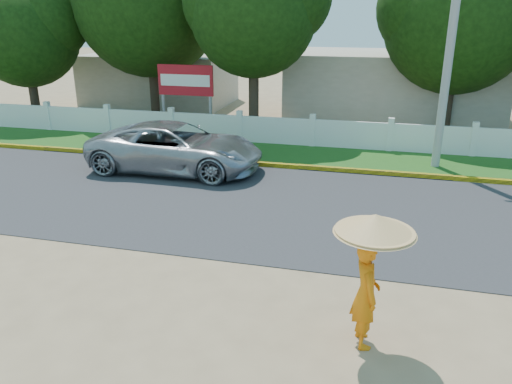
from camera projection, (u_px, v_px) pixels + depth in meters
ground at (231, 288)px, 9.81m from camera, size 120.00×120.00×0.00m
road at (278, 206)px, 13.91m from camera, size 60.00×7.00×0.02m
grass_verge at (306, 156)px, 18.69m from camera, size 60.00×3.50×0.03m
curb at (299, 167)px, 17.12m from camera, size 40.00×0.18×0.16m
fence at (312, 133)px, 19.83m from camera, size 40.00×0.10×1.10m
building_near at (392, 85)px, 24.98m from camera, size 10.00×6.00×3.20m
building_far at (160, 79)px, 28.93m from camera, size 8.00×5.00×2.80m
utility_pole at (451, 43)px, 15.99m from camera, size 0.28×0.28×8.33m
vehicle at (176, 147)px, 16.74m from camera, size 5.81×2.69×1.61m
monk_with_parasol at (370, 262)px, 7.69m from camera, size 1.25×1.25×2.28m
billboard at (186, 84)px, 21.59m from camera, size 2.50×0.13×2.95m
tree_row at (409, 12)px, 20.44m from camera, size 40.29×8.44×9.07m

